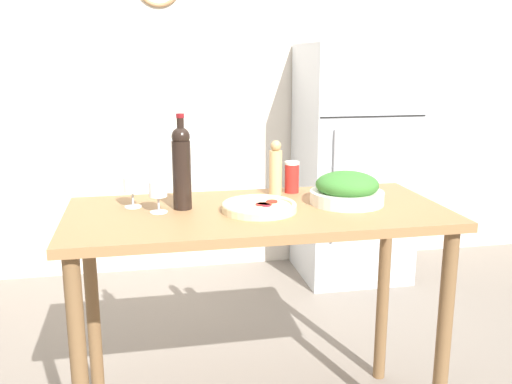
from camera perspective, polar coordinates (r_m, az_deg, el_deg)
The scene contains 10 objects.
wall_back at distance 4.06m, azimuth -5.52°, elevation 10.29°, with size 6.40×0.08×2.60m.
refrigerator at distance 3.99m, azimuth 9.64°, elevation 2.87°, with size 0.71×0.68×1.60m.
prep_counter at distance 2.21m, azimuth 0.17°, elevation -5.21°, with size 1.44×0.67×0.95m.
wine_bottle at distance 2.16m, azimuth -7.46°, elevation 2.62°, with size 0.07×0.07×0.36m.
wine_glass_near at distance 2.14m, azimuth -9.77°, elevation 0.07°, with size 0.07×0.07×0.12m.
wine_glass_far at distance 2.23m, azimuth -12.28°, elevation 0.51°, with size 0.07×0.07×0.12m.
pepper_mill at distance 2.38m, azimuth 1.97°, elevation 2.32°, with size 0.05×0.05×0.23m.
salad_bowl at distance 2.27m, azimuth 9.08°, elevation 0.23°, with size 0.29×0.29×0.13m.
homemade_pizza at distance 2.14m, azimuth 0.44°, elevation -1.47°, with size 0.28×0.28×0.03m.
salt_canister at distance 2.43m, azimuth 3.60°, elevation 1.51°, with size 0.06×0.06×0.13m.
Camera 1 is at (-0.42, -2.05, 1.52)m, focal length 40.00 mm.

